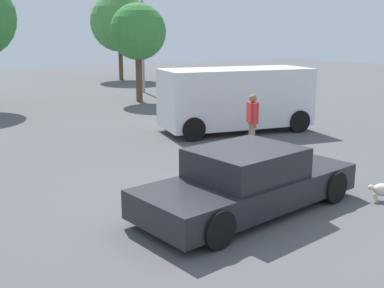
% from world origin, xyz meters
% --- Properties ---
extents(ground_plane, '(80.00, 80.00, 0.00)m').
position_xyz_m(ground_plane, '(0.00, 0.00, 0.00)').
color(ground_plane, '#515154').
extents(sedan_foreground, '(4.77, 2.34, 1.23)m').
position_xyz_m(sedan_foreground, '(0.10, -0.13, 0.57)').
color(sedan_foreground, '#232328').
rests_on(sedan_foreground, ground_plane).
extents(van_white, '(5.37, 3.09, 2.14)m').
position_xyz_m(van_white, '(4.52, 5.95, 1.16)').
color(van_white, white).
rests_on(van_white, ground_plane).
extents(pedestrian, '(0.37, 0.53, 1.63)m').
position_xyz_m(pedestrian, '(3.17, 3.44, 0.97)').
color(pedestrian, gray).
rests_on(pedestrian, ground_plane).
extents(light_post_mid, '(0.44, 0.44, 6.71)m').
position_xyz_m(light_post_mid, '(6.84, 17.40, 4.52)').
color(light_post_mid, gray).
rests_on(light_post_mid, ground_plane).
extents(tree_back_left, '(4.11, 4.11, 6.10)m').
position_xyz_m(tree_back_left, '(8.84, 24.89, 4.04)').
color(tree_back_left, brown).
rests_on(tree_back_left, ground_plane).
extents(tree_back_right, '(2.71, 2.71, 4.73)m').
position_xyz_m(tree_back_right, '(4.99, 14.24, 3.35)').
color(tree_back_right, brown).
rests_on(tree_back_right, ground_plane).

